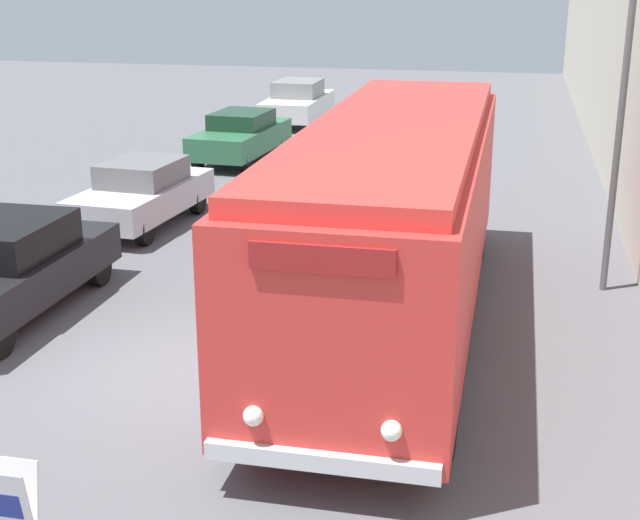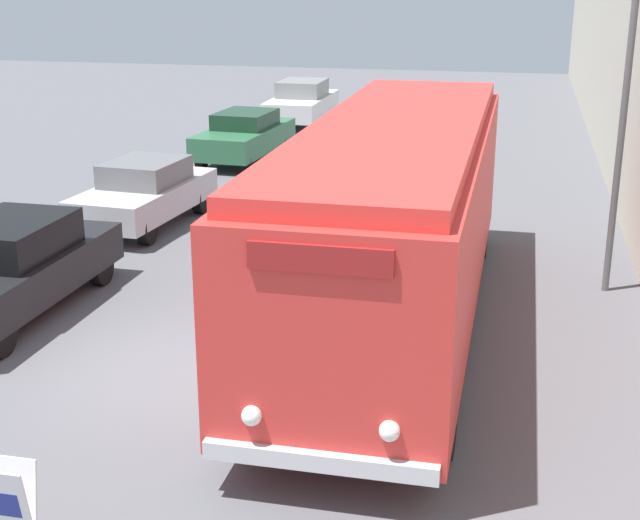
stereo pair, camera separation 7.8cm
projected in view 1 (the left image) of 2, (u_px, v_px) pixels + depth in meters
The scene contains 9 objects.
ground_plane at pixel (178, 369), 12.74m from camera, with size 80.00×80.00×0.00m, color #56565B.
building_wall_right at pixel (639, 42), 19.37m from camera, with size 0.30×60.00×7.85m.
vintage_bus at pixel (394, 213), 13.76m from camera, with size 2.63×10.70×3.29m.
sign_board at pixel (8, 504), 8.82m from camera, with size 0.57×0.32×0.84m.
streetlamp at pixel (631, 22), 14.46m from camera, with size 0.36×0.36×7.25m.
parked_car_near at pixel (9, 268), 14.57m from camera, with size 1.83×4.66×1.57m.
parked_car_mid at pixel (142, 193), 19.66m from camera, with size 2.06×4.14×1.45m.
parked_car_far at pixel (241, 136), 26.32m from camera, with size 2.05×4.42×1.45m.
parked_car_distant at pixel (298, 102), 32.74m from camera, with size 1.85×4.56×1.56m.
Camera 1 is at (4.48, -10.91, 5.45)m, focal length 50.00 mm.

